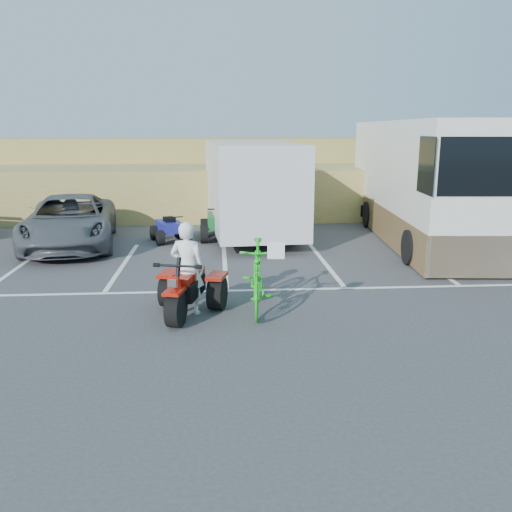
{
  "coord_description": "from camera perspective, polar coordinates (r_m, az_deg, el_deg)",
  "views": [
    {
      "loc": [
        -0.16,
        -9.23,
        3.54
      ],
      "look_at": [
        0.6,
        1.52,
        1.0
      ],
      "focal_mm": 38.0,
      "sensor_mm": 36.0,
      "label": 1
    }
  ],
  "objects": [
    {
      "name": "quad_atv_blue",
      "position": [
        17.64,
        -9.04,
        1.53
      ],
      "size": [
        1.4,
        1.61,
        0.89
      ],
      "primitive_type": null,
      "rotation": [
        0.0,
        0.0,
        0.33
      ],
      "color": "navy",
      "rests_on": "ground"
    },
    {
      "name": "grey_pickup",
      "position": [
        17.55,
        -18.99,
        3.47
      ],
      "size": [
        3.37,
        5.9,
        1.55
      ],
      "primitive_type": "imported",
      "rotation": [
        0.0,
        0.0,
        0.15
      ],
      "color": "#4C4E54",
      "rests_on": "ground"
    },
    {
      "name": "cargo_trailer",
      "position": [
        18.27,
        -0.5,
        7.4
      ],
      "size": [
        3.12,
        6.8,
        3.09
      ],
      "rotation": [
        0.0,
        0.0,
        0.07
      ],
      "color": "silver",
      "rests_on": "ground"
    },
    {
      "name": "rv_motorhome",
      "position": [
        18.55,
        17.01,
        6.75
      ],
      "size": [
        3.44,
        10.55,
        3.73
      ],
      "rotation": [
        0.0,
        0.0,
        -0.08
      ],
      "color": "silver",
      "rests_on": "ground"
    },
    {
      "name": "parking_stripes",
      "position": [
        13.79,
        0.34,
        -1.59
      ],
      "size": [
        28.0,
        5.16,
        0.01
      ],
      "color": "white",
      "rests_on": "ground"
    },
    {
      "name": "ground",
      "position": [
        9.88,
        -2.88,
        -7.74
      ],
      "size": [
        100.0,
        100.0,
        0.0
      ],
      "primitive_type": "plane",
      "color": "#38383A",
      "rests_on": "ground"
    },
    {
      "name": "rider",
      "position": [
        10.54,
        -7.25,
        -1.28
      ],
      "size": [
        0.75,
        0.59,
        1.83
      ],
      "primitive_type": "imported",
      "rotation": [
        0.0,
        0.0,
        2.89
      ],
      "color": "white",
      "rests_on": "ground"
    },
    {
      "name": "grass_embankment",
      "position": [
        24.8,
        -3.72,
        8.34
      ],
      "size": [
        40.0,
        8.5,
        3.1
      ],
      "color": "olive",
      "rests_on": "ground"
    },
    {
      "name": "green_dirt_bike",
      "position": [
        10.72,
        0.16,
        -2.14
      ],
      "size": [
        0.86,
        2.35,
        1.38
      ],
      "primitive_type": "imported",
      "rotation": [
        0.0,
        0.0,
        -0.09
      ],
      "color": "#14BF19",
      "rests_on": "ground"
    },
    {
      "name": "red_trike_atv",
      "position": [
        10.67,
        -7.34,
        -6.23
      ],
      "size": [
        1.72,
        2.04,
        1.15
      ],
      "primitive_type": null,
      "rotation": [
        0.0,
        0.0,
        -0.25
      ],
      "color": "#A31409",
      "rests_on": "ground"
    },
    {
      "name": "quad_atv_green",
      "position": [
        17.84,
        -3.79,
        1.79
      ],
      "size": [
        1.32,
        1.74,
        1.12
      ],
      "primitive_type": null,
      "rotation": [
        0.0,
        0.0,
        0.02
      ],
      "color": "#135422",
      "rests_on": "ground"
    }
  ]
}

